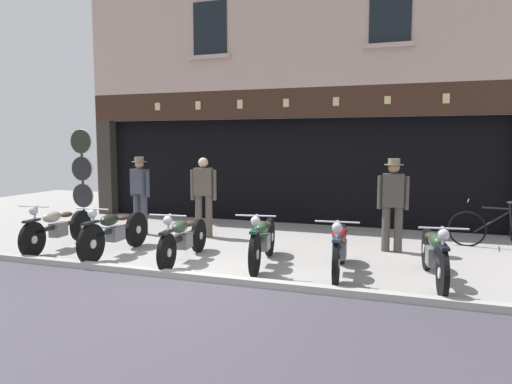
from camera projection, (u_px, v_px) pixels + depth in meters
name	position (u px, v px, depth m)	size (l,w,h in m)	color
ground	(158.00, 306.00, 5.93)	(22.97, 22.00, 0.18)	#9B9895
shop_facade	(305.00, 152.00, 13.24)	(11.27, 4.42, 6.54)	black
motorcycle_far_left	(57.00, 227.00, 8.91)	(0.62, 2.05, 0.91)	black
motorcycle_left	(115.00, 231.00, 8.43)	(0.62, 2.05, 0.93)	black
motorcycle_center_left	(183.00, 237.00, 7.96)	(0.62, 2.00, 0.90)	black
motorcycle_center	(263.00, 239.00, 7.70)	(0.62, 2.02, 0.93)	black
motorcycle_center_right	(340.00, 247.00, 7.19)	(0.62, 1.97, 0.92)	black
motorcycle_right	(434.00, 253.00, 6.75)	(0.62, 2.10, 0.93)	black
salesman_left	(140.00, 191.00, 10.32)	(0.55, 0.33, 1.70)	#3D424C
shopkeeper_center	(204.00, 193.00, 10.02)	(0.55, 0.30, 1.69)	brown
salesman_right	(393.00, 200.00, 8.63)	(0.56, 0.34, 1.72)	#47423D
tyre_sign_pole	(82.00, 170.00, 11.30)	(0.59, 0.06, 2.33)	#232328
advert_board_near	(382.00, 156.00, 11.03)	(0.68, 0.03, 1.06)	silver
leaning_bicycle	(498.00, 229.00, 8.92)	(1.77, 0.50, 0.94)	black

